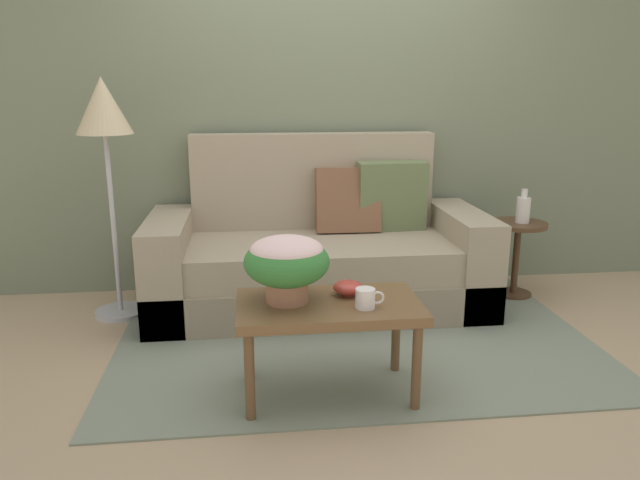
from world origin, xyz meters
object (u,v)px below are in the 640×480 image
at_px(floor_lamp, 105,125).
at_px(couch, 320,256).
at_px(coffee_mug, 366,298).
at_px(snack_bowl, 348,287).
at_px(coffee_table, 329,314).
at_px(potted_plant, 287,261).
at_px(side_table, 517,245).
at_px(table_vase, 523,209).

bearing_deg(floor_lamp, couch, 1.54).
height_order(coffee_mug, snack_bowl, coffee_mug).
relative_size(coffee_table, floor_lamp, 0.57).
distance_m(coffee_table, floor_lamp, 1.87).
bearing_deg(potted_plant, side_table, 35.57).
bearing_deg(couch, potted_plant, -104.01).
bearing_deg(side_table, coffee_table, -140.34).
xyz_separation_m(coffee_table, coffee_mug, (0.16, -0.09, 0.10)).
bearing_deg(floor_lamp, snack_bowl, -40.24).
distance_m(potted_plant, table_vase, 2.06).
relative_size(coffee_mug, table_vase, 0.58).
bearing_deg(coffee_table, couch, 85.02).
height_order(floor_lamp, snack_bowl, floor_lamp).
bearing_deg(side_table, floor_lamp, -179.26).
distance_m(couch, snack_bowl, 1.16).
distance_m(potted_plant, coffee_mug, 0.40).
distance_m(couch, potted_plant, 1.28).
bearing_deg(potted_plant, coffee_mug, -19.71).
height_order(potted_plant, snack_bowl, potted_plant).
height_order(snack_bowl, table_vase, table_vase).
xyz_separation_m(coffee_mug, snack_bowl, (-0.05, 0.18, -0.01)).
distance_m(coffee_table, table_vase, 1.94).
xyz_separation_m(coffee_table, potted_plant, (-0.19, 0.03, 0.25)).
bearing_deg(snack_bowl, coffee_table, -140.29).
height_order(potted_plant, coffee_mug, potted_plant).
xyz_separation_m(coffee_table, floor_lamp, (-1.21, 1.19, 0.80)).
bearing_deg(couch, side_table, -0.02).
bearing_deg(side_table, coffee_mug, -135.07).
relative_size(couch, floor_lamp, 1.46).
bearing_deg(side_table, table_vase, -36.99).
distance_m(floor_lamp, table_vase, 2.76).
relative_size(side_table, floor_lamp, 0.36).
relative_size(side_table, snack_bowl, 3.75).
bearing_deg(snack_bowl, table_vase, 39.03).
relative_size(potted_plant, snack_bowl, 2.78).
height_order(couch, floor_lamp, floor_lamp).
bearing_deg(snack_bowl, coffee_mug, -73.16).
distance_m(snack_bowl, table_vase, 1.80).
relative_size(potted_plant, coffee_mug, 2.96).
xyz_separation_m(floor_lamp, snack_bowl, (1.31, -1.11, -0.70)).
bearing_deg(potted_plant, floor_lamp, 131.14).
xyz_separation_m(side_table, floor_lamp, (-2.69, -0.03, 0.84)).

